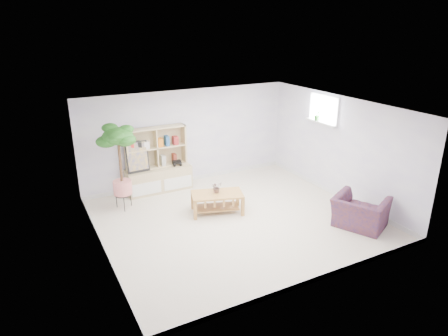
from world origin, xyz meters
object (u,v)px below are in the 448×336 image
coffee_table (217,203)px  floor_tree (121,168)px  armchair (360,210)px  storage_unit (158,160)px

coffee_table → floor_tree: floor_tree is taller
floor_tree → armchair: (4.03, -3.09, -0.60)m
storage_unit → coffee_table: 1.98m
coffee_table → floor_tree: (-1.76, 1.15, 0.75)m
floor_tree → armchair: 5.11m
storage_unit → armchair: 4.77m
storage_unit → floor_tree: 1.21m
storage_unit → coffee_table: size_ratio=1.45×
coffee_table → floor_tree: 2.23m
coffee_table → armchair: 2.98m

